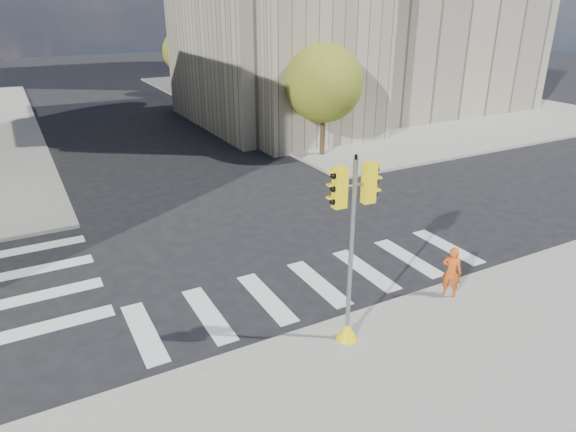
% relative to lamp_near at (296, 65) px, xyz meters
% --- Properties ---
extents(ground, '(160.00, 160.00, 0.00)m').
position_rel_lamp_near_xyz_m(ground, '(-8.00, -14.00, -4.58)').
color(ground, black).
rests_on(ground, ground).
extents(sidewalk_far_right, '(28.00, 40.00, 0.15)m').
position_rel_lamp_near_xyz_m(sidewalk_far_right, '(12.00, 12.00, -4.50)').
color(sidewalk_far_right, gray).
rests_on(sidewalk_far_right, ground).
extents(civic_building, '(26.00, 16.00, 19.39)m').
position_rel_lamp_near_xyz_m(civic_building, '(7.59, 5.12, 2.68)').
color(civic_building, '#9E957D').
rests_on(civic_building, ground).
extents(tree_re_near, '(4.20, 4.20, 6.16)m').
position_rel_lamp_near_xyz_m(tree_re_near, '(-0.50, -4.00, -0.53)').
color(tree_re_near, '#382616').
rests_on(tree_re_near, ground).
extents(tree_re_mid, '(4.60, 4.60, 6.66)m').
position_rel_lamp_near_xyz_m(tree_re_mid, '(-0.50, 8.00, -0.23)').
color(tree_re_mid, '#382616').
rests_on(tree_re_mid, ground).
extents(tree_re_far, '(4.00, 4.00, 5.88)m').
position_rel_lamp_near_xyz_m(tree_re_far, '(-0.50, 20.00, -0.71)').
color(tree_re_far, '#382616').
rests_on(tree_re_far, ground).
extents(lamp_near, '(0.35, 0.18, 8.11)m').
position_rel_lamp_near_xyz_m(lamp_near, '(0.00, 0.00, 0.00)').
color(lamp_near, black).
rests_on(lamp_near, sidewalk_far_right).
extents(lamp_far, '(0.35, 0.18, 8.11)m').
position_rel_lamp_near_xyz_m(lamp_far, '(0.00, 14.00, 0.00)').
color(lamp_far, black).
rests_on(lamp_far, sidewalk_far_right).
extents(traffic_signal, '(1.07, 0.56, 4.84)m').
position_rel_lamp_near_xyz_m(traffic_signal, '(-9.05, -18.92, -2.36)').
color(traffic_signal, yellow).
rests_on(traffic_signal, sidewalk_near).
extents(photographer, '(0.62, 0.67, 1.55)m').
position_rel_lamp_near_xyz_m(photographer, '(-5.23, -18.60, -3.66)').
color(photographer, '#DE5414').
rests_on(photographer, sidewalk_near).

